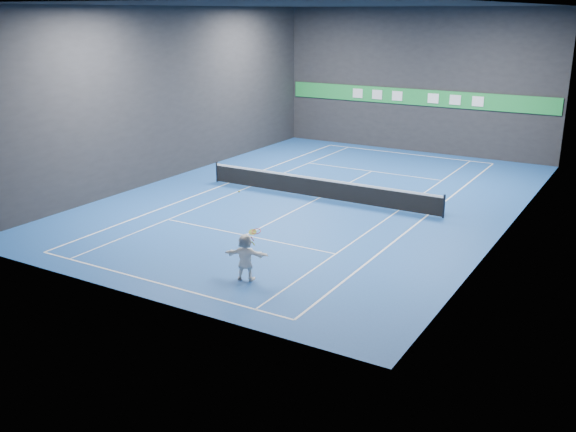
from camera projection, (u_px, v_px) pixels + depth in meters
The scene contains 20 objects.
ground at pixel (319, 198), 31.37m from camera, with size 26.00×26.00×0.00m, color #1C4C9C.
ceiling at pixel (322, 5), 28.63m from camera, with size 26.00×26.00×0.00m, color black.
wall_back at pixel (417, 81), 40.65m from camera, with size 18.00×0.10×9.00m, color black.
wall_front at pixel (119, 158), 19.35m from camera, with size 18.00×0.10×9.00m, color black.
wall_left at pixel (172, 94), 34.37m from camera, with size 0.10×26.00×9.00m, color black.
wall_right at pixel (520, 122), 25.62m from camera, with size 0.10×26.00×9.00m, color black.
baseline_near at pixel (154, 282), 21.63m from camera, with size 10.98×0.08×0.01m, color white.
baseline_far at pixel (406, 154), 41.11m from camera, with size 10.98×0.08×0.01m, color white.
sideline_doubles_left at pixel (228, 183), 34.03m from camera, with size 0.08×23.78×0.01m, color white.
sideline_doubles_right at pixel (427, 215), 28.70m from camera, with size 0.08×23.78×0.01m, color white.
sideline_singles_left at pixel (250, 187), 33.36m from camera, with size 0.06×23.78×0.01m, color white.
sideline_singles_right at pixel (398, 211), 29.37m from camera, with size 0.06×23.78×0.01m, color white.
service_line_near at pixel (245, 235), 26.12m from camera, with size 8.23×0.06×0.01m, color white.
service_line_far at pixel (372, 171), 36.61m from camera, with size 8.23×0.06×0.01m, color white.
center_service_line at pixel (319, 198), 31.37m from camera, with size 0.06×12.80×0.01m, color white.
player at pixel (245, 257), 21.58m from camera, with size 1.52×0.48×1.64m, color white.
tennis_ball at pixel (239, 192), 21.16m from camera, with size 0.06×0.06×0.06m, color #C8D423.
tennis_net at pixel (319, 187), 31.20m from camera, with size 12.50×0.10×1.07m.
sponsor_banner at pixel (415, 97), 40.90m from camera, with size 17.64×0.11×1.00m.
tennis_racket at pixel (255, 233), 21.15m from camera, with size 0.55×0.41×0.63m.
Camera 1 is at (14.07, -26.71, 8.70)m, focal length 40.00 mm.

